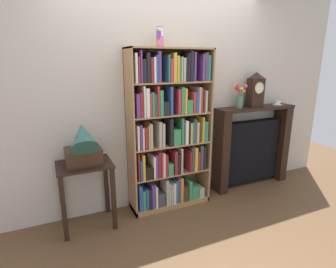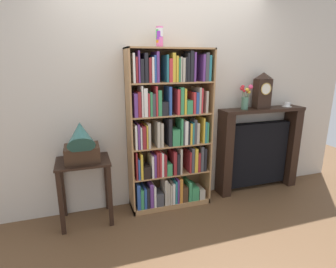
% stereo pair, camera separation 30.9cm
% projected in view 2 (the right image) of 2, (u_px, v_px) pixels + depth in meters
% --- Properties ---
extents(ground_plane, '(7.93, 6.40, 0.02)m').
position_uv_depth(ground_plane, '(172.00, 207.00, 3.29)').
color(ground_plane, brown).
extents(wall_back, '(4.93, 0.08, 2.66)m').
position_uv_depth(wall_back, '(176.00, 95.00, 3.24)').
color(wall_back, beige).
rests_on(wall_back, ground).
extents(bookshelf, '(0.96, 0.31, 1.86)m').
position_uv_depth(bookshelf, '(169.00, 136.00, 3.12)').
color(bookshelf, '#A87A4C').
rests_on(bookshelf, ground).
extents(cup_stack, '(0.08, 0.08, 0.21)m').
position_uv_depth(cup_stack, '(160.00, 37.00, 2.82)').
color(cup_stack, pink).
rests_on(cup_stack, bookshelf).
extents(side_table_left, '(0.55, 0.42, 0.71)m').
position_uv_depth(side_table_left, '(84.00, 177.00, 2.88)').
color(side_table_left, black).
rests_on(side_table_left, ground).
extents(gramophone, '(0.35, 0.44, 0.51)m').
position_uv_depth(gramophone, '(81.00, 143.00, 2.72)').
color(gramophone, '#382316').
rests_on(gramophone, side_table_left).
extents(fireplace_mantel, '(1.17, 0.26, 1.13)m').
position_uv_depth(fireplace_mantel, '(258.00, 150.00, 3.65)').
color(fireplace_mantel, black).
rests_on(fireplace_mantel, ground).
extents(mantel_clock, '(0.20, 0.14, 0.45)m').
position_uv_depth(mantel_clock, '(262.00, 91.00, 3.41)').
color(mantel_clock, black).
rests_on(mantel_clock, fireplace_mantel).
extents(flower_vase, '(0.12, 0.14, 0.31)m').
position_uv_depth(flower_vase, '(245.00, 98.00, 3.36)').
color(flower_vase, '#4C7A60').
rests_on(flower_vase, fireplace_mantel).
extents(teacup_with_saucer, '(0.13, 0.13, 0.06)m').
position_uv_depth(teacup_with_saucer, '(287.00, 105.00, 3.59)').
color(teacup_with_saucer, white).
rests_on(teacup_with_saucer, fireplace_mantel).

